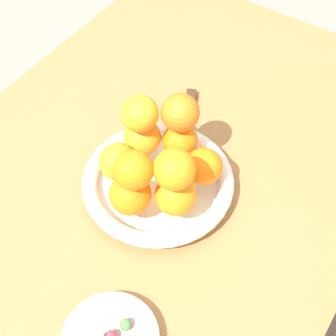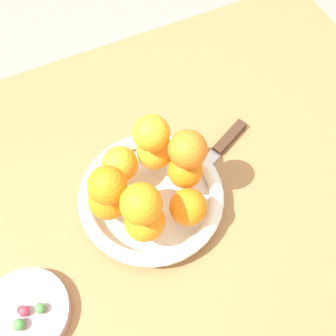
{
  "view_description": "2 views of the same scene",
  "coord_description": "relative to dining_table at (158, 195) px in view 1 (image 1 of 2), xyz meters",
  "views": [
    {
      "loc": [
        0.47,
        0.34,
        1.48
      ],
      "look_at": [
        0.03,
        0.04,
        0.8
      ],
      "focal_mm": 55.0,
      "sensor_mm": 36.0,
      "label": 1
    },
    {
      "loc": [
        0.15,
        0.34,
        1.45
      ],
      "look_at": [
        0.01,
        0.04,
        0.86
      ],
      "focal_mm": 45.0,
      "sensor_mm": 36.0,
      "label": 2
    }
  ],
  "objects": [
    {
      "name": "fruit_bowl",
      "position": [
        0.04,
        0.03,
        0.11
      ],
      "size": [
        0.26,
        0.26,
        0.04
      ],
      "color": "white",
      "rests_on": "dining_table"
    },
    {
      "name": "orange_6",
      "position": [
        -0.03,
        0.03,
        0.22
      ],
      "size": [
        0.06,
        0.06,
        0.06
      ],
      "primitive_type": "sphere",
      "color": "orange",
      "rests_on": "orange_2"
    },
    {
      "name": "orange_1",
      "position": [
        0.0,
        0.1,
        0.16
      ],
      "size": [
        0.06,
        0.06,
        0.06
      ],
      "primitive_type": "sphere",
      "color": "orange",
      "rests_on": "fruit_bowl"
    },
    {
      "name": "ground_plane",
      "position": [
        0.0,
        0.0,
        -0.65
      ],
      "size": [
        6.0,
        6.0,
        0.0
      ],
      "primitive_type": "plane",
      "color": "gray"
    },
    {
      "name": "candy_ball_3",
      "position": [
        0.3,
        0.13,
        0.12
      ],
      "size": [
        0.02,
        0.02,
        0.02
      ],
      "primitive_type": "sphere",
      "color": "#C6384C",
      "rests_on": "candy_dish"
    },
    {
      "name": "orange_3",
      "position": [
        0.01,
        -0.03,
        0.16
      ],
      "size": [
        0.07,
        0.07,
        0.07
      ],
      "primitive_type": "sphere",
      "color": "orange",
      "rests_on": "fruit_bowl"
    },
    {
      "name": "orange_4",
      "position": [
        0.07,
        -0.03,
        0.16
      ],
      "size": [
        0.06,
        0.06,
        0.06
      ],
      "primitive_type": "sphere",
      "color": "orange",
      "rests_on": "fruit_bowl"
    },
    {
      "name": "orange_2",
      "position": [
        -0.03,
        0.03,
        0.16
      ],
      "size": [
        0.06,
        0.06,
        0.06
      ],
      "primitive_type": "sphere",
      "color": "orange",
      "rests_on": "fruit_bowl"
    },
    {
      "name": "orange_9",
      "position": [
        0.01,
        -0.02,
        0.23
      ],
      "size": [
        0.06,
        0.06,
        0.06
      ],
      "primitive_type": "sphere",
      "color": "orange",
      "rests_on": "orange_3"
    },
    {
      "name": "dining_table",
      "position": [
        0.0,
        0.0,
        0.0
      ],
      "size": [
        1.1,
        0.76,
        0.74
      ],
      "color": "#9E7042",
      "rests_on": "ground_plane"
    },
    {
      "name": "orange_5",
      "position": [
        0.11,
        0.03,
        0.16
      ],
      "size": [
        0.07,
        0.07,
        0.07
      ],
      "primitive_type": "sphere",
      "color": "orange",
      "rests_on": "fruit_bowl"
    },
    {
      "name": "orange_7",
      "position": [
        0.11,
        0.04,
        0.23
      ],
      "size": [
        0.06,
        0.06,
        0.06
      ],
      "primitive_type": "sphere",
      "color": "orange",
      "rests_on": "orange_5"
    },
    {
      "name": "orange_0",
      "position": [
        0.08,
        0.09,
        0.16
      ],
      "size": [
        0.07,
        0.07,
        0.07
      ],
      "primitive_type": "sphere",
      "color": "orange",
      "rests_on": "fruit_bowl"
    },
    {
      "name": "knife",
      "position": [
        -0.1,
        -0.0,
        0.09
      ],
      "size": [
        0.24,
        0.13,
        0.01
      ],
      "color": "#3F2819",
      "rests_on": "dining_table"
    },
    {
      "name": "candy_ball_2",
      "position": [
        0.28,
        0.14,
        0.12
      ],
      "size": [
        0.02,
        0.02,
        0.02
      ],
      "primitive_type": "sphere",
      "color": "#4C9947",
      "rests_on": "candy_dish"
    },
    {
      "name": "orange_8",
      "position": [
        0.08,
        0.09,
        0.23
      ],
      "size": [
        0.07,
        0.07,
        0.07
      ],
      "primitive_type": "sphere",
      "color": "orange",
      "rests_on": "orange_0"
    }
  ]
}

